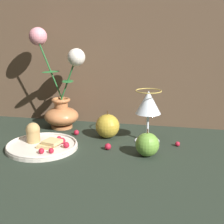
{
  "coord_description": "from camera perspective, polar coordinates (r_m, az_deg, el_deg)",
  "views": [
    {
      "loc": [
        0.24,
        -0.89,
        0.34
      ],
      "look_at": [
        0.05,
        0.02,
        0.1
      ],
      "focal_mm": 50.0,
      "sensor_mm": 36.0,
      "label": 1
    }
  ],
  "objects": [
    {
      "name": "berry_front_center",
      "position": [
        0.98,
        11.89,
        -5.73
      ],
      "size": [
        0.01,
        0.01,
        0.01
      ],
      "primitive_type": "sphere",
      "color": "#AD192D",
      "rests_on": "ground_plane"
    },
    {
      "name": "plate_with_pastries",
      "position": [
        0.96,
        -12.79,
        -5.65
      ],
      "size": [
        0.21,
        0.21,
        0.07
      ],
      "color": "silver",
      "rests_on": "ground_plane"
    },
    {
      "name": "vase",
      "position": [
        1.13,
        -9.5,
        2.96
      ],
      "size": [
        0.2,
        0.12,
        0.35
      ],
      "color": "#B77042",
      "rests_on": "ground_plane"
    },
    {
      "name": "apple_beside_vase",
      "position": [
        1.02,
        -0.82,
        -2.58
      ],
      "size": [
        0.08,
        0.08,
        0.09
      ],
      "color": "#B2932D",
      "rests_on": "ground_plane"
    },
    {
      "name": "wine_glass",
      "position": [
        0.97,
        6.64,
        1.37
      ],
      "size": [
        0.08,
        0.08,
        0.16
      ],
      "color": "silver",
      "rests_on": "ground_plane"
    },
    {
      "name": "ground_plane",
      "position": [
        0.98,
        -3.13,
        -5.77
      ],
      "size": [
        2.4,
        2.4,
        0.0
      ],
      "primitive_type": "plane",
      "color": "#232D23",
      "rests_on": "ground"
    },
    {
      "name": "apple_near_glass",
      "position": [
        0.88,
        6.47,
        -5.93
      ],
      "size": [
        0.07,
        0.07,
        0.08
      ],
      "color": "#669938",
      "rests_on": "ground_plane"
    },
    {
      "name": "berry_under_candlestick",
      "position": [
        1.06,
        -6.54,
        -3.74
      ],
      "size": [
        0.02,
        0.02,
        0.02
      ],
      "primitive_type": "sphere",
      "color": "#AD192D",
      "rests_on": "ground_plane"
    },
    {
      "name": "berry_by_glass_stem",
      "position": [
        0.93,
        -0.76,
        -6.35
      ],
      "size": [
        0.02,
        0.02,
        0.02
      ],
      "primitive_type": "sphere",
      "color": "#AD192D",
      "rests_on": "ground_plane"
    },
    {
      "name": "berry_near_plate",
      "position": [
        0.95,
        7.8,
        -6.13
      ],
      "size": [
        0.02,
        0.02,
        0.02
      ],
      "primitive_type": "sphere",
      "color": "#AD192D",
      "rests_on": "ground_plane"
    }
  ]
}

